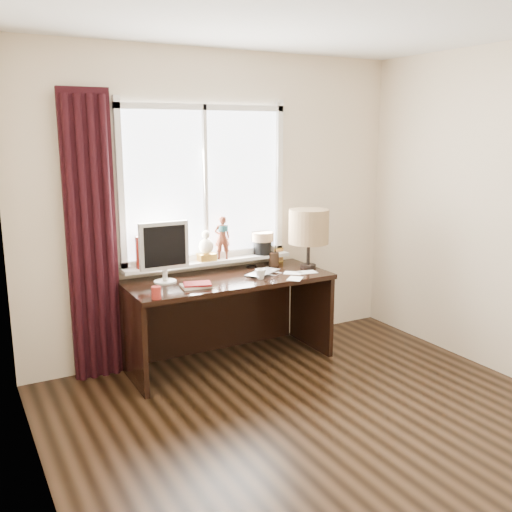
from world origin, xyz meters
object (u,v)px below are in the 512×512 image
red_cup (156,293)px  desk (224,303)px  monitor (164,248)px  laptop (263,273)px  mug (260,274)px  table_lamp (309,227)px

red_cup → desk: (0.72, 0.40, -0.29)m
red_cup → monitor: monitor is taller
laptop → desk: bearing=123.6°
laptop → red_cup: bearing=164.3°
desk → monitor: monitor is taller
laptop → mug: size_ratio=3.88×
laptop → desk: laptop is taller
laptop → red_cup: size_ratio=3.77×
mug → red_cup: size_ratio=0.97×
red_cup → laptop: bearing=13.5°
desk → monitor: size_ratio=3.47×
laptop → table_lamp: table_lamp is taller
red_cup → table_lamp: bearing=10.4°
desk → red_cup: bearing=-151.3°
desk → laptop: bearing=-27.2°
mug → desk: (-0.21, 0.27, -0.29)m
mug → table_lamp: (0.56, 0.14, 0.32)m
laptop → red_cup: 1.05m
laptop → monitor: 0.86m
mug → desk: bearing=127.7°
table_lamp → red_cup: bearing=-169.6°
laptop → monitor: bearing=140.0°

